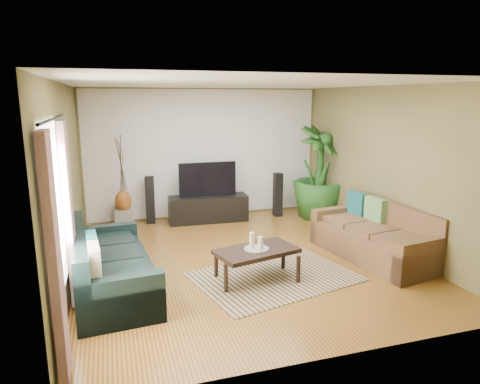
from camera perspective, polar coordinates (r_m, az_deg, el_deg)
name	(u,v)px	position (r m, az deg, el deg)	size (l,w,h in m)	color
floor	(244,259)	(6.85, 0.50, -8.96)	(5.50, 5.50, 0.00)	olive
ceiling	(244,84)	(6.38, 0.54, 14.25)	(5.50, 5.50, 0.00)	white
wall_back	(205,153)	(9.11, -4.74, 5.15)	(5.00, 5.00, 0.00)	olive
wall_front	(335,226)	(4.01, 12.52, -4.49)	(5.00, 5.00, 0.00)	olive
wall_left	(67,185)	(6.21, -22.05, 0.87)	(5.50, 5.50, 0.00)	olive
wall_right	(385,168)	(7.61, 18.81, 3.09)	(5.50, 5.50, 0.00)	olive
backwall_panel	(205,153)	(9.10, -4.73, 5.14)	(4.90, 4.90, 0.00)	white
window_pane	(55,211)	(4.64, -23.40, -2.29)	(1.80, 1.80, 0.00)	white
curtain_near	(55,260)	(3.99, -23.47, -8.36)	(0.08, 0.35, 2.20)	gray
curtain_far	(69,215)	(5.42, -21.85, -2.88)	(0.08, 0.35, 2.20)	gray
curtain_rod	(52,119)	(4.51, -23.75, 8.89)	(0.03, 0.03, 1.90)	black
sofa_left	(111,259)	(5.92, -16.77, -8.61)	(2.24, 0.96, 0.85)	black
sofa_right	(374,232)	(7.11, 17.43, -5.10)	(2.10, 0.95, 0.85)	brown
area_rug	(275,277)	(6.23, 4.63, -11.18)	(2.18, 1.54, 0.01)	tan
coffee_table	(256,265)	(6.04, 2.21, -9.64)	(1.11, 0.61, 0.45)	black
candle_tray	(257,249)	(5.96, 2.23, -7.55)	(0.34, 0.34, 0.02)	gray
candle_tall	(252,240)	(5.93, 1.60, -6.44)	(0.07, 0.07, 0.22)	beige
candle_mid	(260,243)	(5.90, 2.74, -6.79)	(0.07, 0.07, 0.17)	beige
candle_short	(260,241)	(6.01, 2.68, -6.59)	(0.07, 0.07, 0.14)	beige
tv_stand	(208,209)	(8.83, -4.25, -2.22)	(1.61, 0.48, 0.54)	black
television	(208,179)	(8.72, -4.35, 1.72)	(1.18, 0.06, 0.70)	black
speaker_left	(150,200)	(8.84, -11.89, -1.03)	(0.17, 0.19, 0.96)	black
speaker_right	(278,195)	(9.21, 5.06, -0.35)	(0.17, 0.19, 0.93)	black
potted_plant	(319,173)	(9.11, 10.50, 2.56)	(1.08, 1.08, 1.94)	#1E4D19
plant_pot	(318,211)	(9.29, 10.30, -2.49)	(0.36, 0.36, 0.28)	black
pedestal	(124,218)	(8.82, -15.19, -3.31)	(0.34, 0.34, 0.34)	gray
vase	(123,201)	(8.73, -15.31, -1.22)	(0.32, 0.32, 0.44)	brown
side_table	(96,252)	(6.76, -18.69, -7.59)	(0.49, 0.49, 0.51)	brown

